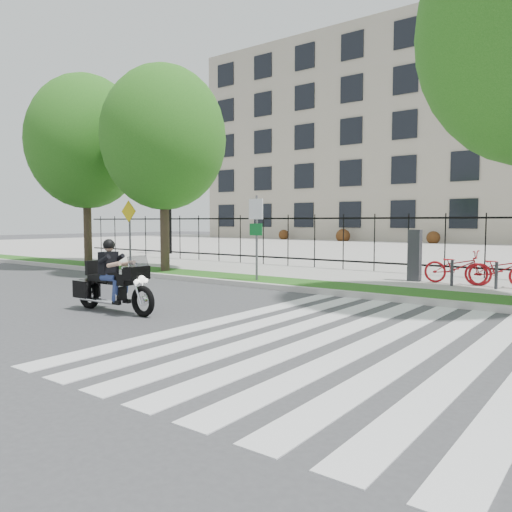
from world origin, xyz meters
The scene contains 13 objects.
ground centered at (0.00, 0.00, 0.00)m, with size 120.00×120.00×0.00m, color #3C3C3F.
curb centered at (0.00, 4.10, 0.07)m, with size 60.00×0.20×0.15m, color #B4B0A9.
grass_verge centered at (0.00, 4.95, 0.07)m, with size 60.00×1.50×0.15m, color #164C13.
sidewalk centered at (0.00, 7.45, 0.07)m, with size 60.00×3.50×0.15m, color #9B9891.
plaza centered at (0.00, 25.00, 0.05)m, with size 80.00×34.00×0.10m, color #9B9891.
crosswalk_stripes centered at (4.83, 0.00, 0.01)m, with size 5.70×8.00×0.01m, color silver, non-canonical shape.
iron_fence centered at (0.00, 9.20, 1.15)m, with size 30.00×0.06×2.00m, color black, non-canonical shape.
lamp_post_left centered at (-12.00, 12.00, 3.21)m, with size 1.06×0.70×4.25m.
street_tree_0 centered at (-9.37, 4.95, 5.07)m, with size 4.65×4.65×7.61m.
street_tree_1 centered at (-4.80, 4.95, 4.78)m, with size 4.35×4.35×7.14m.
sign_pole_regulatory centered at (-0.48, 4.58, 1.74)m, with size 0.50×0.09×2.50m.
sign_pole_warning centered at (-6.27, 4.58, 1.74)m, with size 0.78×0.09×2.49m.
motorcycle_rider centered at (-0.22, -0.71, 0.61)m, with size 2.38×0.70×1.83m.
Camera 1 is at (8.35, -7.15, 1.89)m, focal length 35.00 mm.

